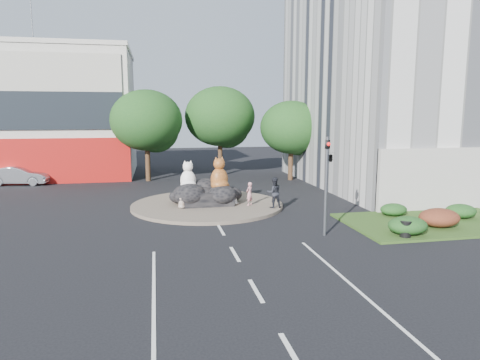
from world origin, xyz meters
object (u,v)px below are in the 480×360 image
at_px(kitten_white, 234,199).
at_px(parked_car, 20,176).
at_px(pedestrian_dark, 274,193).
at_px(kitten_calico, 182,202).
at_px(litter_bin, 406,229).
at_px(cat_white, 188,175).
at_px(pedestrian_pink, 249,194).
at_px(cat_tabby, 219,173).

height_order(kitten_white, parked_car, parked_car).
bearing_deg(pedestrian_dark, kitten_calico, -11.34).
height_order(kitten_calico, litter_bin, kitten_calico).
relative_size(kitten_white, parked_car, 0.15).
height_order(cat_white, pedestrian_pink, cat_white).
bearing_deg(kitten_white, pedestrian_dark, -74.66).
distance_m(pedestrian_dark, parked_car, 23.50).
xyz_separation_m(cat_white, litter_bin, (9.86, -9.75, -1.57)).
relative_size(kitten_calico, kitten_white, 1.09).
distance_m(pedestrian_pink, litter_bin, 10.29).
bearing_deg(cat_white, cat_tabby, -14.26).
relative_size(cat_tabby, litter_bin, 2.81).
relative_size(pedestrian_pink, parked_car, 0.31).
bearing_deg(cat_tabby, pedestrian_dark, -46.46).
xyz_separation_m(cat_tabby, pedestrian_pink, (1.84, -0.91, -1.26)).
bearing_deg(parked_car, pedestrian_dark, -118.91).
height_order(pedestrian_pink, pedestrian_dark, pedestrian_dark).
bearing_deg(cat_white, kitten_white, -22.22).
bearing_deg(cat_tabby, kitten_white, -51.67).
height_order(pedestrian_pink, parked_car, pedestrian_pink).
xyz_separation_m(cat_white, parked_car, (-13.68, 11.53, -1.28)).
distance_m(cat_tabby, kitten_white, 1.98).
xyz_separation_m(cat_tabby, kitten_calico, (-2.57, -1.04, -1.61)).
bearing_deg(kitten_calico, cat_tabby, 71.03).
relative_size(kitten_calico, litter_bin, 1.03).
relative_size(cat_white, kitten_calico, 2.41).
height_order(cat_white, cat_tabby, cat_tabby).
bearing_deg(pedestrian_pink, kitten_white, -58.22).
distance_m(kitten_white, litter_bin, 11.06).
relative_size(kitten_white, pedestrian_pink, 0.50).
height_order(kitten_calico, pedestrian_pink, pedestrian_pink).
distance_m(cat_white, pedestrian_dark, 5.83).
height_order(cat_tabby, parked_car, cat_tabby).
distance_m(cat_tabby, parked_car, 19.81).
distance_m(kitten_calico, litter_bin, 13.27).
bearing_deg(cat_tabby, kitten_calico, -173.09).
relative_size(kitten_calico, pedestrian_pink, 0.54).
xyz_separation_m(pedestrian_pink, parked_car, (-17.53, 12.93, -0.15)).
bearing_deg(litter_bin, kitten_calico, 141.71).
relative_size(cat_tabby, parked_car, 0.45).
relative_size(kitten_calico, parked_car, 0.17).
bearing_deg(pedestrian_dark, cat_tabby, -33.73).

